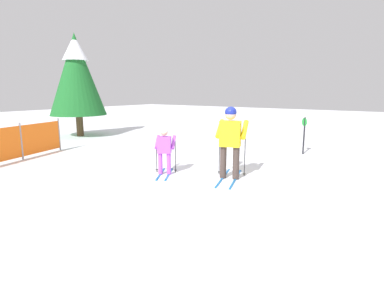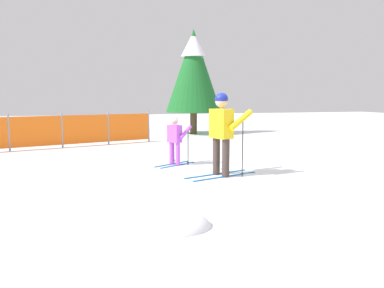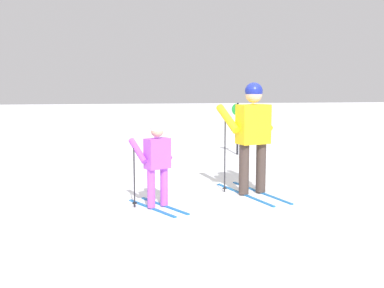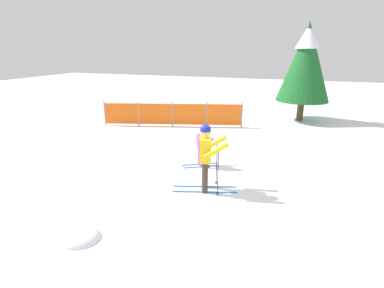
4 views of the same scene
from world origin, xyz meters
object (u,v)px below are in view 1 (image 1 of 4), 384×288
Objects in this scene: skier_adult at (230,136)px; trail_marker at (304,131)px; skier_child at (164,147)px; conifer_far at (76,73)px.

skier_adult is 1.41× the size of trail_marker.
trail_marker is (4.03, -0.68, -0.28)m from skier_adult.
skier_child is at bearing 94.67° from skier_adult.
trail_marker is at bearing -27.51° from skier_adult.
skier_adult is 9.67m from conifer_far.
skier_adult reaches higher than trail_marker.
trail_marker is (4.67, -2.23, 0.06)m from skier_child.
conifer_far is at bearing 100.62° from trail_marker.
conifer_far is (2.81, 7.69, 2.21)m from skier_child.
skier_adult reaches higher than skier_child.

